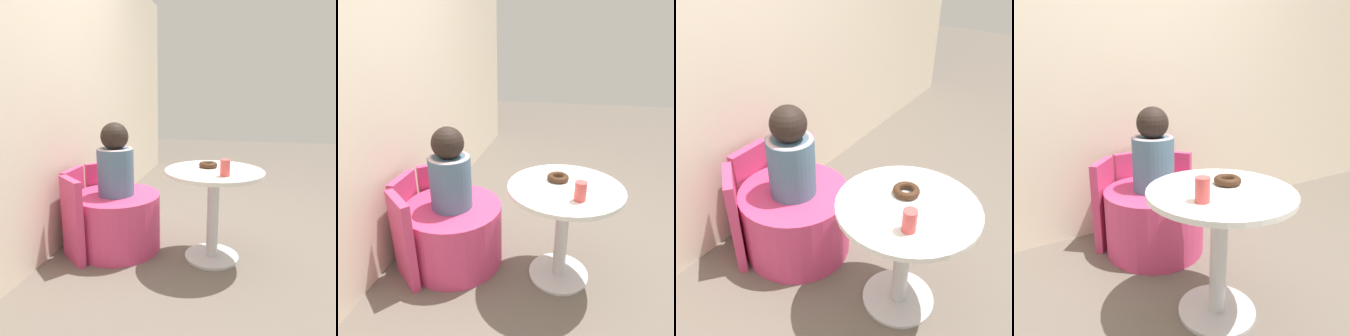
% 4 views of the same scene
% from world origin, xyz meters
% --- Properties ---
extents(ground_plane, '(12.00, 12.00, 0.00)m').
position_xyz_m(ground_plane, '(0.00, 0.00, 0.00)').
color(ground_plane, '#665B51').
extents(back_wall, '(6.00, 0.06, 2.40)m').
position_xyz_m(back_wall, '(0.00, 1.13, 1.20)').
color(back_wall, beige).
rests_on(back_wall, ground_plane).
extents(round_table, '(0.66, 0.66, 0.63)m').
position_xyz_m(round_table, '(0.01, -0.01, 0.46)').
color(round_table, silver).
rests_on(round_table, ground_plane).
extents(tub_chair, '(0.63, 0.63, 0.41)m').
position_xyz_m(tub_chair, '(0.02, 0.68, 0.21)').
color(tub_chair, '#D13D70').
rests_on(tub_chair, ground_plane).
extents(booth_backrest, '(0.73, 0.26, 0.58)m').
position_xyz_m(booth_backrest, '(0.02, 0.94, 0.29)').
color(booth_backrest, '#D13D70').
rests_on(booth_backrest, ground_plane).
extents(child_figure, '(0.26, 0.26, 0.52)m').
position_xyz_m(child_figure, '(0.02, 0.68, 0.65)').
color(child_figure, slate).
rests_on(child_figure, tub_chair).
extents(donut, '(0.13, 0.13, 0.04)m').
position_xyz_m(donut, '(0.08, 0.03, 0.65)').
color(donut, '#3D2314').
rests_on(donut, round_table).
extents(cup, '(0.06, 0.06, 0.10)m').
position_xyz_m(cup, '(-0.14, -0.09, 0.68)').
color(cup, '#DB4C4C').
rests_on(cup, round_table).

